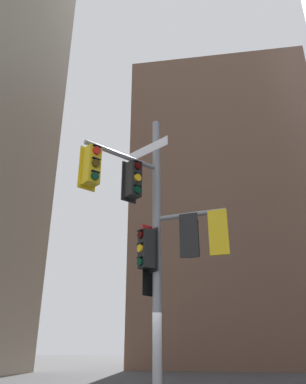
{
  "coord_description": "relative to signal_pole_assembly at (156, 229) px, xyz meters",
  "views": [
    {
      "loc": [
        1.31,
        -9.27,
        1.79
      ],
      "look_at": [
        -0.09,
        -0.06,
        5.7
      ],
      "focal_mm": 34.01,
      "sensor_mm": 36.0,
      "label": 1
    }
  ],
  "objects": [
    {
      "name": "building_mid_block",
      "position": [
        3.14,
        28.21,
        9.68
      ],
      "size": [
        16.78,
        16.78,
        28.43
      ],
      "primitive_type": "cube",
      "color": "brown",
      "rests_on": "ground"
    },
    {
      "name": "signal_pole_assembly",
      "position": [
        0.0,
        0.0,
        0.0
      ],
      "size": [
        3.56,
        2.21,
        8.0
      ],
      "color": "gray",
      "rests_on": "ground"
    }
  ]
}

